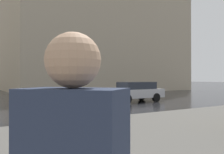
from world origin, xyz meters
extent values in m
cube|color=tan|center=(20.10, -18.91, 10.02)|extent=(15.21, 23.68, 20.05)
cube|color=#B7B7BC|center=(2.50, -12.92, 0.61)|extent=(1.75, 4.10, 0.60)
cube|color=#232833|center=(2.50, -13.07, 1.16)|extent=(1.54, 2.46, 0.50)
cylinder|color=black|center=(1.68, -11.67, 0.31)|extent=(0.20, 0.62, 0.62)
cylinder|color=black|center=(3.33, -11.67, 0.31)|extent=(0.20, 0.62, 0.62)
cylinder|color=black|center=(1.68, -14.17, 0.31)|extent=(0.20, 0.62, 0.62)
cylinder|color=black|center=(3.33, -14.17, 0.31)|extent=(0.20, 0.62, 0.62)
sphere|color=tan|center=(-10.28, -2.92, 1.72)|extent=(0.22, 0.22, 0.22)
camera|label=1|loc=(-11.16, -2.56, 1.65)|focal=38.60mm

